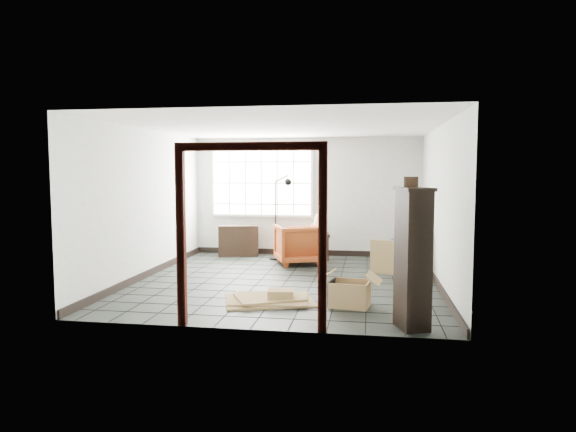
% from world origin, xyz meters
% --- Properties ---
extents(ground, '(5.50, 5.50, 0.00)m').
position_xyz_m(ground, '(0.00, 0.00, 0.00)').
color(ground, black).
rests_on(ground, ground).
extents(room_shell, '(5.02, 5.52, 2.61)m').
position_xyz_m(room_shell, '(0.00, 0.03, 1.68)').
color(room_shell, '#B5BAB2').
rests_on(room_shell, ground).
extents(window_panel, '(2.32, 0.08, 1.52)m').
position_xyz_m(window_panel, '(-1.00, 2.70, 1.60)').
color(window_panel, silver).
rests_on(window_panel, ground).
extents(doorway_trim, '(1.80, 0.08, 2.20)m').
position_xyz_m(doorway_trim, '(0.00, -2.70, 1.38)').
color(doorway_trim, '#3B130D').
rests_on(doorway_trim, ground).
extents(futon_sofa, '(1.49, 2.18, 0.90)m').
position_xyz_m(futon_sofa, '(2.21, 1.69, 0.33)').
color(futon_sofa, olive).
rests_on(futon_sofa, ground).
extents(armchair, '(1.09, 1.06, 0.88)m').
position_xyz_m(armchair, '(-0.02, 1.60, 0.44)').
color(armchair, maroon).
rests_on(armchair, ground).
extents(side_table, '(0.58, 0.58, 0.55)m').
position_xyz_m(side_table, '(0.30, 2.20, 0.45)').
color(side_table, black).
rests_on(side_table, ground).
extents(table_lamp, '(0.29, 0.29, 0.41)m').
position_xyz_m(table_lamp, '(0.36, 2.21, 0.84)').
color(table_lamp, black).
rests_on(table_lamp, side_table).
extents(projector, '(0.36, 0.32, 0.11)m').
position_xyz_m(projector, '(0.23, 2.20, 0.61)').
color(projector, silver).
rests_on(projector, side_table).
extents(floor_lamp, '(0.53, 0.33, 1.79)m').
position_xyz_m(floor_lamp, '(-0.43, 2.04, 0.95)').
color(floor_lamp, black).
rests_on(floor_lamp, ground).
extents(console_shelf, '(0.92, 0.51, 0.68)m').
position_xyz_m(console_shelf, '(-1.46, 2.40, 0.34)').
color(console_shelf, black).
rests_on(console_shelf, ground).
extents(tall_shelf, '(0.48, 0.55, 1.68)m').
position_xyz_m(tall_shelf, '(1.89, -2.40, 0.85)').
color(tall_shelf, black).
rests_on(tall_shelf, ground).
extents(pot, '(0.22, 0.22, 0.13)m').
position_xyz_m(pot, '(1.85, -2.37, 1.74)').
color(pot, black).
rests_on(pot, tall_shelf).
extents(open_box, '(0.91, 0.54, 0.48)m').
position_xyz_m(open_box, '(1.12, -1.49, 0.18)').
color(open_box, '#997F49').
rests_on(open_box, ground).
extents(cardboard_pile, '(1.44, 1.20, 0.18)m').
position_xyz_m(cardboard_pile, '(0.00, -1.43, 0.05)').
color(cardboard_pile, '#997F49').
rests_on(cardboard_pile, ground).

